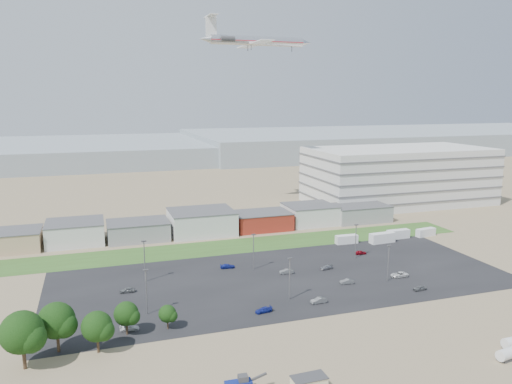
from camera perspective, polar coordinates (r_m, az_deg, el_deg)
name	(u,v)px	position (r m, az deg, el deg)	size (l,w,h in m)	color
ground	(295,310)	(115.19, 4.46, -13.34)	(700.00, 700.00, 0.00)	#837353
parking_lot	(283,278)	(134.09, 3.13, -9.79)	(120.00, 50.00, 0.01)	black
grass_strip	(233,246)	(161.41, -2.70, -6.22)	(160.00, 16.00, 0.02)	#345720
hills_backdrop	(194,150)	(421.97, -7.07, 4.79)	(700.00, 200.00, 9.00)	gray
building_row	(170,224)	(174.96, -9.77, -3.67)	(170.00, 20.00, 8.00)	silver
parking_garage	(398,175)	(234.94, 15.94, 1.83)	(80.00, 40.00, 25.00)	silver
telehandler	(238,384)	(86.07, -2.02, -21.11)	(7.01, 2.34, 2.92)	navy
storage_tank_sw	(507,354)	(105.35, 26.78, -16.18)	(4.05, 2.03, 2.43)	silver
box_trailer_a	(347,239)	(166.65, 10.31, -5.34)	(7.42, 2.32, 2.78)	silver
box_trailer_b	(382,238)	(169.97, 14.22, -5.10)	(8.67, 2.71, 3.25)	silver
box_trailer_c	(398,234)	(176.56, 15.93, -4.65)	(7.94, 2.48, 2.98)	silver
box_trailer_d	(426,232)	(182.19, 18.82, -4.38)	(7.26, 2.27, 2.72)	silver
tree_far_left	(22,337)	(98.86, -25.15, -14.75)	(8.04, 8.04, 12.06)	black
tree_left	(57,324)	(102.68, -21.82, -13.86)	(7.31, 7.31, 10.97)	black
tree_mid	(97,330)	(100.29, -17.71, -14.76)	(6.11, 6.11, 9.17)	black
tree_right	(126,316)	(105.93, -14.61, -13.58)	(5.23, 5.23, 7.84)	black
tree_near	(167,316)	(106.92, -10.09, -13.73)	(3.90, 3.90, 5.85)	black
lightpole_front_l	(147,292)	(113.69, -12.40, -11.10)	(1.21, 0.50, 10.26)	slate
lightpole_front_m	(290,279)	(119.02, 3.85, -9.88)	(1.20, 0.50, 10.20)	slate
lightpole_front_r	(388,263)	(134.59, 14.86, -7.88)	(1.14, 0.47, 9.67)	slate
lightpole_back_l	(145,261)	(132.88, -12.61, -7.73)	(1.29, 0.54, 10.94)	slate
lightpole_back_m	(254,252)	(138.82, -0.29, -6.85)	(1.19, 0.49, 10.09)	slate
lightpole_back_r	(356,241)	(151.12, 11.32, -5.56)	(1.22, 0.51, 10.33)	slate
airliner	(257,41)	(213.08, 0.13, 16.89)	(48.34, 32.96, 14.28)	silver
parked_car_0	(399,275)	(139.78, 16.06, -9.06)	(2.17, 4.71, 1.31)	silver
parked_car_1	(347,281)	(131.89, 10.35, -10.02)	(1.30, 3.73, 1.23)	#595B5E
parked_car_2	(420,288)	(132.10, 18.21, -10.37)	(1.41, 3.51, 1.19)	#595B5E
parked_car_3	(264,310)	(113.71, 0.87, -13.33)	(1.59, 3.90, 1.13)	navy
parked_car_5	(127,290)	(128.27, -14.49, -10.80)	(1.48, 3.67, 1.25)	#595B5E
parked_car_6	(228,266)	(141.32, -3.27, -8.45)	(1.66, 4.10, 1.19)	navy
parked_car_7	(286,271)	(137.11, 3.50, -9.05)	(1.34, 3.84, 1.27)	#595B5E
parked_car_8	(361,252)	(156.37, 11.87, -6.77)	(1.43, 3.55, 1.21)	maroon
parked_car_10	(130,328)	(108.97, -14.25, -14.79)	(1.58, 3.89, 1.13)	silver
parked_car_12	(326,267)	(141.56, 8.01, -8.53)	(1.53, 3.77, 1.09)	#A5A5AA
parked_car_13	(319,300)	(119.28, 7.18, -12.19)	(1.37, 3.93, 1.29)	#595B5E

